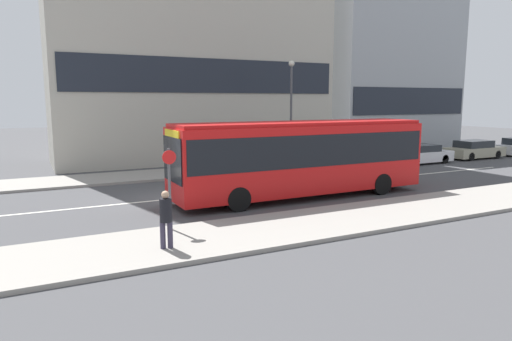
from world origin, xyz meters
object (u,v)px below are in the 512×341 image
(parked_car_0, at_px, (362,159))
(pedestrian_near_stop, at_px, (166,216))
(parked_car_1, at_px, (420,154))
(parked_car_2, at_px, (474,150))
(city_bus, at_px, (301,154))
(bus_stop_sign, at_px, (169,182))
(street_lamp, at_px, (291,102))

(parked_car_0, distance_m, pedestrian_near_stop, 18.29)
(parked_car_1, distance_m, parked_car_2, 5.49)
(city_bus, relative_size, parked_car_0, 2.82)
(parked_car_1, relative_size, bus_stop_sign, 1.65)
(parked_car_2, distance_m, bus_stop_sign, 26.62)
(pedestrian_near_stop, height_order, street_lamp, street_lamp)
(parked_car_0, bearing_deg, pedestrian_near_stop, -146.65)
(street_lamp, bearing_deg, parked_car_0, -31.32)
(pedestrian_near_stop, xyz_separation_m, bus_stop_sign, (0.64, 1.80, 0.60))
(parked_car_0, relative_size, street_lamp, 0.63)
(parked_car_1, height_order, street_lamp, street_lamp)
(city_bus, xyz_separation_m, bus_stop_sign, (-6.66, -2.79, -0.25))
(bus_stop_sign, bearing_deg, parked_car_2, 18.63)
(parked_car_1, bearing_deg, city_bus, -156.71)
(pedestrian_near_stop, bearing_deg, street_lamp, -118.06)
(city_bus, xyz_separation_m, street_lamp, (4.16, 7.78, 2.21))
(parked_car_0, distance_m, parked_car_2, 10.58)
(pedestrian_near_stop, relative_size, street_lamp, 0.25)
(parked_car_0, height_order, street_lamp, street_lamp)
(parked_car_2, height_order, street_lamp, street_lamp)
(pedestrian_near_stop, bearing_deg, parked_car_2, -143.49)
(bus_stop_sign, xyz_separation_m, street_lamp, (10.83, 10.57, 2.46))
(parked_car_0, xyz_separation_m, parked_car_1, (5.09, 0.16, -0.00))
(city_bus, distance_m, bus_stop_sign, 7.23)
(pedestrian_near_stop, bearing_deg, city_bus, -133.08)
(bus_stop_sign, bearing_deg, city_bus, 22.69)
(parked_car_2, relative_size, bus_stop_sign, 1.76)
(parked_car_0, bearing_deg, street_lamp, 148.68)
(street_lamp, bearing_deg, pedestrian_near_stop, -132.84)
(parked_car_1, relative_size, parked_car_2, 0.94)
(pedestrian_near_stop, xyz_separation_m, street_lamp, (11.47, 12.37, 3.06))
(parked_car_2, bearing_deg, city_bus, -162.88)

